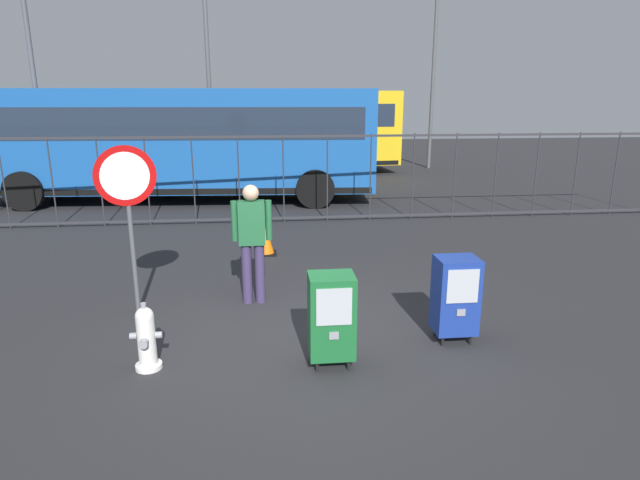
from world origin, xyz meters
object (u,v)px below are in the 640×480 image
Objects in this scene: bus_far at (254,128)px; street_light_near_left at (29,41)px; pedestrian at (252,237)px; stop_sign at (127,196)px; street_light_near_right at (434,65)px; newspaper_box_primary at (455,295)px; traffic_cone at (266,241)px; newspaper_box_secondary at (331,316)px; bus_near at (178,138)px; fire_hydrant at (146,338)px; street_light_far_left at (207,40)px.

street_light_near_left is at bearing -159.13° from bus_far.
pedestrian is 0.16× the size of bus_far.
stop_sign is 0.33× the size of street_light_near_right.
newspaper_box_primary is 0.14× the size of street_light_near_left.
traffic_cone is at bearing 119.70° from newspaper_box_primary.
newspaper_box_secondary is at bearing -163.66° from newspaper_box_primary.
street_light_near_right is at bearing 69.22° from newspaper_box_secondary.
bus_near is at bearing -146.17° from street_light_near_right.
newspaper_box_primary is 4.40m from traffic_cone.
newspaper_box_primary is 2.81m from pedestrian.
stop_sign is (-0.44, 1.53, 1.25)m from fire_hydrant.
newspaper_box_primary is 0.13× the size of street_light_far_left.
street_light_near_left is 1.10× the size of street_light_near_right.
newspaper_box_secondary is (-1.52, -0.44, 0.00)m from newspaper_box_primary.
newspaper_box_primary is 10.43m from bus_near.
traffic_cone is 10.55m from bus_far.
stop_sign is 3.40m from traffic_cone.
pedestrian is at bearing -71.63° from bus_near.
stop_sign is at bearing -120.66° from street_light_near_right.
newspaper_box_secondary is 2.12m from pedestrian.
stop_sign is at bearing -64.23° from street_light_near_left.
bus_near is 0.99× the size of bus_far.
stop_sign is at bearing -82.57° from bus_near.
fire_hydrant reaches higher than traffic_cone.
fire_hydrant is at bearing -88.33° from street_light_far_left.
bus_near and bus_far have the same top height.
bus_near is at bearing 115.49° from newspaper_box_primary.
street_light_far_left reaches higher than newspaper_box_secondary.
fire_hydrant is 3.49m from newspaper_box_primary.
fire_hydrant is 0.73× the size of newspaper_box_primary.
bus_far reaches higher than stop_sign.
stop_sign reaches higher than traffic_cone.
bus_far is at bearing -171.09° from street_light_near_right.
bus_near is at bearing 106.72° from newspaper_box_secondary.
street_light_near_left is at bearing 131.82° from traffic_cone.
bus_far is (0.99, 14.58, 1.36)m from fire_hydrant.
pedestrian is 0.22× the size of street_light_near_left.
street_light_far_left reaches higher than bus_near.
newspaper_box_primary is 0.10× the size of bus_far.
stop_sign is at bearing 162.75° from newspaper_box_primary.
street_light_near_left is (-8.65, 11.05, 3.75)m from newspaper_box_primary.
street_light_near_right is (5.99, 15.79, 3.40)m from newspaper_box_secondary.
street_light_near_left is at bearing 114.53° from fire_hydrant.
bus_near is 5.29m from bus_far.
fire_hydrant is at bearing -116.87° from street_light_near_right.
stop_sign is 11.26m from street_light_near_left.
bus_far is 1.57× the size of street_light_near_right.
street_light_near_left is at bearing 123.25° from pedestrian.
bus_far is at bearing 56.49° from street_light_far_left.
newspaper_box_secondary is (1.95, -0.12, 0.22)m from fire_hydrant.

